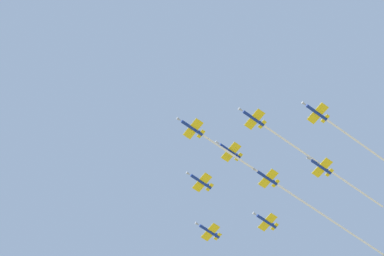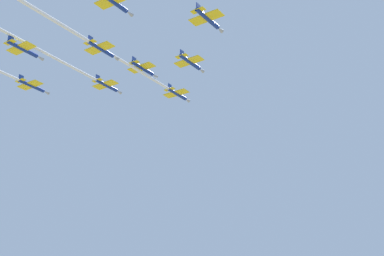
{
  "view_description": "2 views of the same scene",
  "coord_description": "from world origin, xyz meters",
  "px_view_note": "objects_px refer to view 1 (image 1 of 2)",
  "views": [
    {
      "loc": [
        53.52,
        103.39,
        3.01
      ],
      "look_at": [
        -3.79,
        14.95,
        215.83
      ],
      "focal_mm": 68.71,
      "sensor_mm": 36.0,
      "label": 1
    },
    {
      "loc": [
        -106.05,
        -69.0,
        154.15
      ],
      "look_at": [
        5.53,
        16.71,
        208.59
      ],
      "focal_mm": 47.49,
      "sensor_mm": 36.0,
      "label": 2
    }
  ],
  "objects_px": {
    "jet_port_trail": "(319,212)",
    "jet_starboard_trail": "(321,167)",
    "jet_center_rear": "(209,231)",
    "jet_starboard_outer": "(379,157)",
    "jet_port_inner": "(299,150)",
    "jet_starboard_inner": "(200,181)",
    "jet_lead": "(243,162)",
    "jet_tail_end": "(266,221)",
    "jet_port_outer": "(229,151)"
  },
  "relations": [
    {
      "from": "jet_lead",
      "to": "jet_starboard_outer",
      "type": "bearing_deg",
      "value": -129.4
    },
    {
      "from": "jet_port_trail",
      "to": "jet_starboard_outer",
      "type": "bearing_deg",
      "value": -176.99
    },
    {
      "from": "jet_starboard_trail",
      "to": "jet_starboard_outer",
      "type": "bearing_deg",
      "value": -137.16
    },
    {
      "from": "jet_center_rear",
      "to": "jet_port_trail",
      "type": "distance_m",
      "value": 38.46
    },
    {
      "from": "jet_starboard_inner",
      "to": "jet_port_trail",
      "type": "bearing_deg",
      "value": -109.51
    },
    {
      "from": "jet_starboard_outer",
      "to": "jet_center_rear",
      "type": "relative_size",
      "value": 7.64
    },
    {
      "from": "jet_port_inner",
      "to": "jet_port_outer",
      "type": "height_order",
      "value": "jet_port_outer"
    },
    {
      "from": "jet_port_inner",
      "to": "jet_starboard_trail",
      "type": "relative_size",
      "value": 6.02
    },
    {
      "from": "jet_port_inner",
      "to": "jet_starboard_trail",
      "type": "xyz_separation_m",
      "value": [
        -8.82,
        -0.53,
        -1.96
      ]
    },
    {
      "from": "jet_lead",
      "to": "jet_port_inner",
      "type": "relative_size",
      "value": 1.06
    },
    {
      "from": "jet_port_trail",
      "to": "jet_starboard_trail",
      "type": "xyz_separation_m",
      "value": [
        10.81,
        14.89,
        -0.87
      ]
    },
    {
      "from": "jet_starboard_outer",
      "to": "jet_center_rear",
      "type": "bearing_deg",
      "value": 25.73
    },
    {
      "from": "jet_port_inner",
      "to": "jet_port_outer",
      "type": "relative_size",
      "value": 6.02
    },
    {
      "from": "jet_port_inner",
      "to": "jet_port_trail",
      "type": "height_order",
      "value": "jet_port_inner"
    },
    {
      "from": "jet_port_inner",
      "to": "jet_center_rear",
      "type": "xyz_separation_m",
      "value": [
        7.92,
        -42.24,
        -1.54
      ]
    },
    {
      "from": "jet_starboard_inner",
      "to": "jet_center_rear",
      "type": "distance_m",
      "value": 20.1
    },
    {
      "from": "jet_center_rear",
      "to": "jet_port_trail",
      "type": "xyz_separation_m",
      "value": [
        -27.55,
        26.83,
        0.45
      ]
    },
    {
      "from": "jet_starboard_outer",
      "to": "jet_tail_end",
      "type": "distance_m",
      "value": 44.68
    },
    {
      "from": "jet_starboard_inner",
      "to": "jet_starboard_trail",
      "type": "height_order",
      "value": "jet_starboard_inner"
    },
    {
      "from": "jet_starboard_inner",
      "to": "jet_port_trail",
      "type": "distance_m",
      "value": 42.56
    },
    {
      "from": "jet_lead",
      "to": "jet_port_trail",
      "type": "relative_size",
      "value": 0.94
    },
    {
      "from": "jet_port_trail",
      "to": "jet_starboard_trail",
      "type": "relative_size",
      "value": 6.75
    },
    {
      "from": "jet_lead",
      "to": "jet_starboard_inner",
      "type": "xyz_separation_m",
      "value": [
        7.84,
        -13.77,
        -0.43
      ]
    },
    {
      "from": "jet_starboard_inner",
      "to": "jet_starboard_outer",
      "type": "distance_m",
      "value": 59.58
    },
    {
      "from": "jet_lead",
      "to": "jet_port_inner",
      "type": "xyz_separation_m",
      "value": [
        -13.42,
        13.43,
        0.9
      ]
    },
    {
      "from": "jet_starboard_inner",
      "to": "jet_starboard_outer",
      "type": "xyz_separation_m",
      "value": [
        -44.09,
        40.07,
        -0.63
      ]
    },
    {
      "from": "jet_lead",
      "to": "jet_tail_end",
      "type": "bearing_deg",
      "value": -56.45
    },
    {
      "from": "jet_port_outer",
      "to": "jet_port_trail",
      "type": "bearing_deg",
      "value": -90.0
    },
    {
      "from": "jet_starboard_inner",
      "to": "jet_port_trail",
      "type": "xyz_separation_m",
      "value": [
        -40.89,
        11.79,
        0.23
      ]
    },
    {
      "from": "jet_lead",
      "to": "jet_port_trail",
      "type": "height_order",
      "value": "jet_lead"
    },
    {
      "from": "jet_port_outer",
      "to": "jet_port_inner",
      "type": "bearing_deg",
      "value": -128.04
    },
    {
      "from": "jet_starboard_outer",
      "to": "jet_port_trail",
      "type": "relative_size",
      "value": 1.13
    },
    {
      "from": "jet_lead",
      "to": "jet_tail_end",
      "type": "distance_m",
      "value": 25.74
    },
    {
      "from": "jet_port_inner",
      "to": "jet_port_trail",
      "type": "distance_m",
      "value": 24.99
    },
    {
      "from": "jet_tail_end",
      "to": "jet_starboard_trail",
      "type": "bearing_deg",
      "value": 180.0
    },
    {
      "from": "jet_center_rear",
      "to": "jet_starboard_trail",
      "type": "distance_m",
      "value": 44.95
    },
    {
      "from": "jet_starboard_trail",
      "to": "jet_tail_end",
      "type": "height_order",
      "value": "jet_tail_end"
    },
    {
      "from": "jet_port_outer",
      "to": "jet_starboard_outer",
      "type": "distance_m",
      "value": 49.29
    },
    {
      "from": "jet_lead",
      "to": "jet_tail_end",
      "type": "height_order",
      "value": "jet_tail_end"
    },
    {
      "from": "jet_port_outer",
      "to": "jet_starboard_trail",
      "type": "xyz_separation_m",
      "value": [
        -27.81,
        12.57,
        -2.49
      ]
    },
    {
      "from": "jet_port_outer",
      "to": "jet_center_rear",
      "type": "relative_size",
      "value": 1.0
    },
    {
      "from": "jet_lead",
      "to": "jet_starboard_outer",
      "type": "distance_m",
      "value": 44.8
    },
    {
      "from": "jet_starboard_inner",
      "to": "jet_tail_end",
      "type": "xyz_separation_m",
      "value": [
        -28.38,
        -1.7,
        1.43
      ]
    },
    {
      "from": "jet_starboard_inner",
      "to": "jet_lead",
      "type": "bearing_deg",
      "value": -153.79
    },
    {
      "from": "jet_lead",
      "to": "jet_starboard_inner",
      "type": "distance_m",
      "value": 15.85
    },
    {
      "from": "jet_port_outer",
      "to": "jet_port_trail",
      "type": "height_order",
      "value": "jet_port_outer"
    },
    {
      "from": "jet_center_rear",
      "to": "jet_starboard_outer",
      "type": "bearing_deg",
      "value": -154.27
    },
    {
      "from": "jet_port_trail",
      "to": "jet_starboard_inner",
      "type": "bearing_deg",
      "value": 70.49
    },
    {
      "from": "jet_lead",
      "to": "jet_port_outer",
      "type": "xyz_separation_m",
      "value": [
        5.57,
        0.33,
        1.43
      ]
    },
    {
      "from": "jet_starboard_inner",
      "to": "jet_starboard_trail",
      "type": "distance_m",
      "value": 40.21
    }
  ]
}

